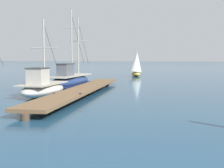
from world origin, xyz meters
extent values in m
cube|color=brown|center=(-6.57, 14.85, 0.37)|extent=(3.42, 17.31, 0.16)
cylinder|color=#4C3D2D|center=(-5.76, 6.28, 0.15)|extent=(0.36, 0.36, 0.29)
cylinder|color=#4C3D2D|center=(-6.30, 11.99, 0.15)|extent=(0.36, 0.36, 0.29)
cylinder|color=#4C3D2D|center=(-6.84, 17.71, 0.15)|extent=(0.36, 0.36, 0.29)
cylinder|color=#4C3D2D|center=(-7.39, 23.42, 0.15)|extent=(0.36, 0.36, 0.29)
cube|color=#333338|center=(-7.04, 11.35, 0.49)|extent=(0.14, 0.21, 0.08)
cube|color=#333338|center=(-5.45, 11.50, 0.49)|extent=(0.14, 0.21, 0.08)
ellipsoid|color=silver|center=(-8.66, 13.03, 0.44)|extent=(2.28, 4.62, 0.89)
cube|color=#B2AD9E|center=(-8.66, 13.03, 0.85)|extent=(2.01, 4.15, 0.08)
cube|color=#B7B2A8|center=(-8.63, 12.35, 1.38)|extent=(1.09, 1.23, 0.98)
cube|color=#3D3D42|center=(-8.63, 12.35, 1.89)|extent=(1.17, 1.33, 0.06)
cylinder|color=#B2ADA3|center=(-8.67, 13.25, 2.96)|extent=(0.11, 0.11, 4.14)
cylinder|color=#B2ADA3|center=(-8.67, 13.25, 3.18)|extent=(1.89, 0.14, 0.06)
cylinder|color=#333338|center=(-8.71, 14.37, 3.16)|extent=(0.11, 2.16, 3.07)
ellipsoid|color=navy|center=(-9.21, 18.70, 0.53)|extent=(2.02, 6.75, 1.07)
cube|color=#B2AD9E|center=(-9.21, 18.70, 1.03)|extent=(1.78, 6.08, 0.08)
cube|color=#19234C|center=(-9.21, 18.70, 0.29)|extent=(2.04, 6.62, 0.08)
cube|color=#565B66|center=(-9.19, 17.69, 1.55)|extent=(0.89, 1.56, 0.96)
cube|color=#3D3D42|center=(-9.19, 17.69, 2.05)|extent=(0.96, 1.68, 0.06)
cylinder|color=#B2ADA3|center=(-9.21, 19.04, 3.81)|extent=(0.11, 0.11, 5.48)
cylinder|color=#B2ADA3|center=(-9.21, 19.04, 5.07)|extent=(1.75, 0.08, 0.06)
cylinder|color=#333338|center=(-9.23, 20.52, 4.08)|extent=(0.06, 2.85, 4.06)
cylinder|color=#B2ADA3|center=(-9.23, 20.55, 3.59)|extent=(0.11, 0.11, 5.04)
cylinder|color=#B2ADA3|center=(-9.23, 20.55, 4.04)|extent=(1.75, 0.08, 0.06)
cylinder|color=#333338|center=(-9.24, 21.91, 3.84)|extent=(0.05, 2.62, 3.73)
ellipsoid|color=gold|center=(-6.76, 35.28, 0.30)|extent=(2.15, 3.60, 0.60)
cylinder|color=#B2ADA3|center=(-6.79, 35.37, 2.11)|extent=(0.08, 0.08, 3.01)
cone|color=silver|center=(-6.68, 35.04, 1.95)|extent=(2.42, 2.26, 2.72)
camera|label=1|loc=(0.74, -3.92, 2.54)|focal=46.54mm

